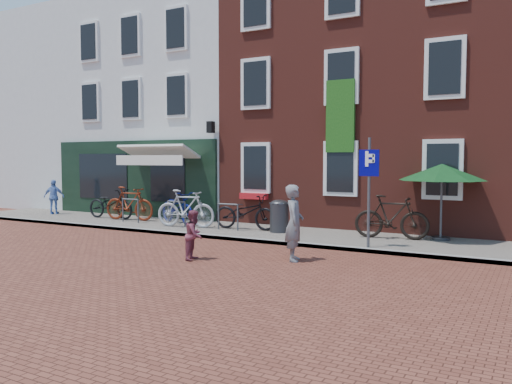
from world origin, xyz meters
The scene contains 17 objects.
ground centered at (0.00, 0.00, 0.00)m, with size 80.00×80.00×0.00m, color brown.
sidewalk centered at (1.00, 1.50, 0.05)m, with size 24.00×3.00×0.10m, color slate.
building_stucco centered at (-5.00, 7.00, 4.50)m, with size 8.00×8.00×9.00m, color silver.
building_brick_mid centered at (2.00, 7.00, 5.00)m, with size 6.00×8.00×10.00m, color maroon.
filler_left centered at (-12.50, 7.00, 4.50)m, with size 7.00×8.00×9.00m, color silver.
litter_bin centered at (2.09, 1.57, 0.64)m, with size 0.57×0.57×1.04m.
parking_sign centered at (5.22, 0.24, 1.83)m, with size 0.50×0.08×2.72m.
parasol centered at (6.58, 2.40, 2.02)m, with size 2.31×2.31×2.17m.
woman centered at (4.11, -1.73, 0.86)m, with size 0.63×0.41×1.72m, color slate.
boy centered at (2.06, -2.71, 0.57)m, with size 0.55×0.43×1.14m, color brown.
cafe_person centered at (-8.00, 1.71, 0.79)m, with size 0.80×0.33×1.37m, color #6C91D6.
bicycle_0 centered at (-4.91, 1.69, 0.64)m, with size 0.72×2.07×1.09m, color black.
bicycle_1 centered at (-3.93, 1.60, 0.70)m, with size 0.57×2.01×1.21m, color #631F0D.
bicycle_2 centered at (-1.88, 1.75, 0.64)m, with size 0.72×2.07×1.09m, color #07105C.
bicycle_3 centered at (-1.04, 1.09, 0.70)m, with size 0.57×2.01×1.21m, color #9F9FA2.
bicycle_4 centered at (0.90, 1.58, 0.64)m, with size 0.72×2.07×1.09m, color black.
bicycle_5 centered at (5.37, 1.89, 0.70)m, with size 0.57×2.01×1.21m, color black.
Camera 1 is at (8.97, -12.20, 2.30)m, focal length 36.19 mm.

